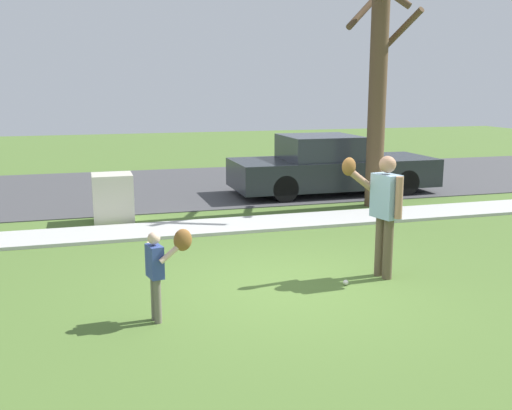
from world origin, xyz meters
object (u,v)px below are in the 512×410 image
Objects in this scene: person_adult at (383,204)px; street_tree_near at (379,66)px; utility_cabinet at (113,198)px; parked_pickup_dark at (330,167)px; baseball at (346,282)px; person_child at (162,263)px.

street_tree_near is (2.33, 4.73, 2.06)m from person_adult.
utility_cabinet is 0.19× the size of parked_pickup_dark.
street_tree_near is at bearing 59.00° from baseball.
baseball is at bearing -111.44° from parked_pickup_dark.
parked_pickup_dark is at bearing 17.72° from utility_cabinet.
person_child is at bearing 0.88° from person_adult.
person_child is 0.19× the size of street_tree_near.
street_tree_near reaches higher than person_child.
utility_cabinet is at bearing 179.90° from street_tree_near.
person_adult is at bearing 0.88° from person_child.
person_child is 8.19m from street_tree_near.
person_adult is 1.57× the size of person_child.
baseball is 0.01× the size of street_tree_near.
person_child is 8.96m from parked_pickup_dark.
person_adult is at bearing -116.23° from street_tree_near.
utility_cabinet is at bearing 120.49° from baseball.
utility_cabinet is 5.81m from parked_pickup_dark.
street_tree_near reaches higher than baseball.
person_child is 0.22× the size of parked_pickup_dark.
baseball is 7.22m from parked_pickup_dark.
street_tree_near reaches higher than person_adult.
person_adult reaches higher than utility_cabinet.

